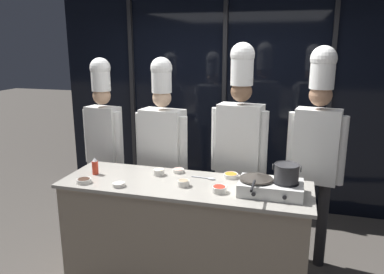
{
  "coord_description": "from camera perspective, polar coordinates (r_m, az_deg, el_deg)",
  "views": [
    {
      "loc": [
        0.88,
        -2.89,
        2.1
      ],
      "look_at": [
        0.0,
        0.25,
        1.28
      ],
      "focal_mm": 35.0,
      "sensor_mm": 36.0,
      "label": 1
    }
  ],
  "objects": [
    {
      "name": "prep_bowl_mushrooms",
      "position": [
        3.17,
        -1.31,
        -6.97
      ],
      "size": [
        0.1,
        0.1,
        0.05
      ],
      "color": "silver",
      "rests_on": "demo_counter"
    },
    {
      "name": "prep_bowl_shrimp",
      "position": [
        3.49,
        -2.09,
        -5.11
      ],
      "size": [
        0.11,
        0.11,
        0.04
      ],
      "color": "silver",
      "rests_on": "demo_counter"
    },
    {
      "name": "prep_bowl_carrots",
      "position": [
        3.38,
        5.94,
        -5.81
      ],
      "size": [
        0.13,
        0.13,
        0.04
      ],
      "color": "silver",
      "rests_on": "demo_counter"
    },
    {
      "name": "portable_stove",
      "position": [
        3.07,
        11.88,
        -7.53
      ],
      "size": [
        0.5,
        0.33,
        0.12
      ],
      "color": "silver",
      "rests_on": "demo_counter"
    },
    {
      "name": "frying_pan",
      "position": [
        3.04,
        9.77,
        -5.99
      ],
      "size": [
        0.28,
        0.48,
        0.04
      ],
      "color": "#38332D",
      "rests_on": "portable_stove"
    },
    {
      "name": "chef_sous",
      "position": [
        3.86,
        -4.5,
        -0.44
      ],
      "size": [
        0.58,
        0.29,
        1.97
      ],
      "rotation": [
        0.0,
        0.0,
        3.0
      ],
      "color": "#232326",
      "rests_on": "ground_plane"
    },
    {
      "name": "chef_pastry",
      "position": [
        3.58,
        18.49,
        -0.35
      ],
      "size": [
        0.51,
        0.27,
        2.08
      ],
      "rotation": [
        0.0,
        0.0,
        2.98
      ],
      "color": "#232326",
      "rests_on": "ground_plane"
    },
    {
      "name": "prep_bowl_onion",
      "position": [
        3.23,
        -11.1,
        -7.08
      ],
      "size": [
        0.11,
        0.11,
        0.03
      ],
      "color": "silver",
      "rests_on": "demo_counter"
    },
    {
      "name": "prep_bowl_soy_glaze",
      "position": [
        3.38,
        -16.15,
        -6.37
      ],
      "size": [
        0.13,
        0.13,
        0.04
      ],
      "color": "silver",
      "rests_on": "demo_counter"
    },
    {
      "name": "chef_line",
      "position": [
        3.66,
        7.31,
        0.37
      ],
      "size": [
        0.56,
        0.27,
        2.11
      ],
      "rotation": [
        0.0,
        0.0,
        3.01
      ],
      "color": "#232326",
      "rests_on": "ground_plane"
    },
    {
      "name": "stock_pot",
      "position": [
        3.02,
        14.21,
        -5.28
      ],
      "size": [
        0.22,
        0.2,
        0.14
      ],
      "color": "#333335",
      "rests_on": "portable_stove"
    },
    {
      "name": "prep_bowl_noodles",
      "position": [
        3.44,
        -5.07,
        -5.29
      ],
      "size": [
        0.1,
        0.1,
        0.06
      ],
      "color": "silver",
      "rests_on": "demo_counter"
    },
    {
      "name": "serving_spoon_slotted",
      "position": [
        3.34,
        2.43,
        -6.3
      ],
      "size": [
        0.22,
        0.05,
        0.02
      ],
      "color": "#B2B5BA",
      "rests_on": "demo_counter"
    },
    {
      "name": "chef_head",
      "position": [
        4.16,
        -13.31,
        1.01
      ],
      "size": [
        0.47,
        0.24,
        1.95
      ],
      "rotation": [
        0.0,
        0.0,
        2.98
      ],
      "color": "#2D3856",
      "rests_on": "ground_plane"
    },
    {
      "name": "squeeze_bottle_chili",
      "position": [
        3.55,
        -14.53,
        -4.34
      ],
      "size": [
        0.06,
        0.06,
        0.16
      ],
      "color": "red",
      "rests_on": "demo_counter"
    },
    {
      "name": "window_wall_back",
      "position": [
        4.82,
        4.99,
        5.16
      ],
      "size": [
        4.44,
        0.09,
        2.7
      ],
      "color": "black",
      "rests_on": "ground_plane"
    },
    {
      "name": "prep_bowl_chili_flakes",
      "position": [
        3.05,
        4.17,
        -7.89
      ],
      "size": [
        0.12,
        0.12,
        0.05
      ],
      "color": "silver",
      "rests_on": "demo_counter"
    },
    {
      "name": "demo_counter",
      "position": [
        3.44,
        -1.16,
        -14.27
      ],
      "size": [
        2.16,
        0.69,
        0.93
      ],
      "color": "gray",
      "rests_on": "ground_plane"
    }
  ]
}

